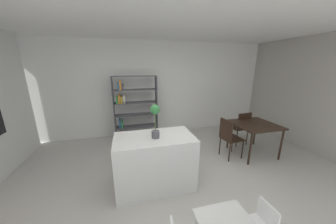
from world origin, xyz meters
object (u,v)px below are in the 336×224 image
(dining_chair_far, at_px, (241,126))
(dining_chair_island_side, at_px, (229,136))
(potted_plant_on_island, at_px, (155,118))
(dining_table, at_px, (255,127))
(child_chair_right, at_px, (260,224))
(kitchen_island, at_px, (155,161))
(open_bookshelf, at_px, (132,108))

(dining_chair_far, bearing_deg, dining_chair_island_side, 28.86)
(potted_plant_on_island, height_order, dining_chair_far, potted_plant_on_island)
(dining_table, bearing_deg, child_chair_right, -128.47)
(child_chair_right, bearing_deg, potted_plant_on_island, -144.02)
(kitchen_island, relative_size, open_bookshelf, 0.73)
(child_chair_right, relative_size, dining_chair_island_side, 0.61)
(potted_plant_on_island, bearing_deg, dining_chair_island_side, 17.37)
(potted_plant_on_island, distance_m, open_bookshelf, 2.19)
(dining_chair_island_side, xyz_separation_m, dining_chair_far, (0.70, 0.49, 0.00))
(kitchen_island, bearing_deg, dining_chair_island_side, 15.85)
(kitchen_island, bearing_deg, child_chair_right, -53.48)
(potted_plant_on_island, xyz_separation_m, open_bookshelf, (-0.30, 2.15, -0.35))
(child_chair_right, relative_size, dining_chair_far, 0.62)
(open_bookshelf, height_order, dining_chair_island_side, open_bookshelf)
(dining_chair_island_side, distance_m, dining_chair_far, 0.85)
(dining_chair_far, bearing_deg, kitchen_island, 15.46)
(kitchen_island, distance_m, dining_table, 2.55)
(child_chair_right, height_order, dining_chair_island_side, dining_chair_island_side)
(dining_chair_island_side, relative_size, dining_chair_far, 1.01)
(potted_plant_on_island, xyz_separation_m, dining_table, (2.47, 0.57, -0.59))
(kitchen_island, relative_size, potted_plant_on_island, 2.38)
(kitchen_island, xyz_separation_m, dining_table, (2.49, 0.52, 0.22))
(potted_plant_on_island, xyz_separation_m, child_chair_right, (0.99, -1.30, -0.95))
(dining_table, xyz_separation_m, dining_chair_island_side, (-0.69, -0.01, -0.13))
(kitchen_island, distance_m, child_chair_right, 1.69)
(dining_chair_far, bearing_deg, potted_plant_on_island, 16.51)
(dining_table, bearing_deg, kitchen_island, -168.17)
(potted_plant_on_island, bearing_deg, open_bookshelf, 97.87)
(open_bookshelf, bearing_deg, kitchen_island, -82.33)
(dining_chair_island_side, bearing_deg, dining_table, -94.81)
(child_chair_right, height_order, dining_chair_far, dining_chair_far)
(dining_table, distance_m, dining_chair_far, 0.50)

